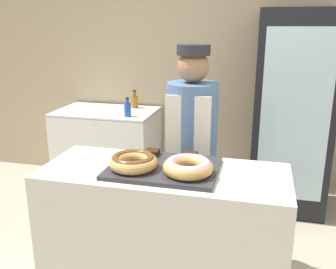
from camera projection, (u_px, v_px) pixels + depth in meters
wall_back at (215, 64)px, 3.97m from camera, size 8.00×0.06×2.70m
display_counter at (164, 246)px, 2.23m from camera, size 1.39×0.57×0.97m
serving_tray at (164, 168)px, 2.09m from camera, size 0.60×0.46×0.02m
donut_chocolate_glaze at (133, 161)px, 2.04m from camera, size 0.27×0.27×0.08m
donut_light_glaze at (188, 166)px, 1.97m from camera, size 0.27×0.27×0.08m
brownie_back_left at (152, 152)px, 2.27m from camera, size 0.08×0.08×0.03m
brownie_back_right at (190, 155)px, 2.21m from camera, size 0.08×0.08×0.03m
baker_person at (191, 155)px, 2.66m from camera, size 0.35×0.35×1.63m
beverage_fridge at (292, 114)px, 3.52m from camera, size 0.70×0.65×1.89m
chest_freezer at (108, 149)px, 4.12m from camera, size 1.05×0.67×0.87m
bottle_blue at (128, 109)px, 3.71m from camera, size 0.07×0.07×0.19m
bottle_amber at (134, 101)px, 4.11m from camera, size 0.08×0.08×0.19m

